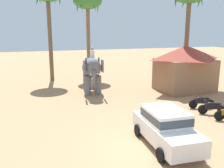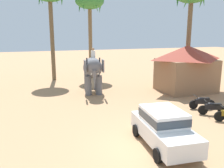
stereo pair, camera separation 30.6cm
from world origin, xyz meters
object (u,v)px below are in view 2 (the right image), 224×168
Objects in this scene: car_sedan_foreground at (163,126)px; motorcycle_far_in_row at (213,108)px; elephant_with_mahout at (93,70)px; palm_tree_left_of_road at (90,4)px; motorcycle_end_of_row at (202,102)px; roadside_hut at (186,67)px.

motorcycle_far_in_row is (5.16, 2.53, -0.46)m from car_sedan_foreground.
palm_tree_left_of_road is at bearing 76.57° from elephant_with_mahout.
elephant_with_mahout reaches higher than car_sedan_foreground.
motorcycle_far_in_row and motorcycle_end_of_row have the same top height.
car_sedan_foreground reaches higher than motorcycle_far_in_row.
motorcycle_end_of_row is (5.38, 3.77, -0.46)m from car_sedan_foreground.
palm_tree_left_of_road reaches higher than car_sedan_foreground.
motorcycle_far_in_row is at bearing -55.00° from elephant_with_mahout.
motorcycle_end_of_row is 0.19× the size of palm_tree_left_of_road.
roadside_hut is at bearing -57.98° from palm_tree_left_of_road.
roadside_hut is (2.25, 5.86, 1.66)m from motorcycle_far_in_row.
elephant_with_mahout is at bearing 164.99° from roadside_hut.
roadside_hut is (2.03, 4.62, 1.66)m from motorcycle_end_of_row.
car_sedan_foreground is 5.76m from motorcycle_far_in_row.
elephant_with_mahout reaches higher than motorcycle_end_of_row.
motorcycle_far_in_row is at bearing -110.98° from roadside_hut.
motorcycle_far_in_row is at bearing -99.88° from motorcycle_end_of_row.
palm_tree_left_of_road is at bearing 103.69° from motorcycle_far_in_row.
elephant_with_mahout is 0.78× the size of roadside_hut.
motorcycle_end_of_row is at bearing -74.35° from palm_tree_left_of_road.
motorcycle_far_in_row is (5.58, -7.96, -1.53)m from elephant_with_mahout.
motorcycle_end_of_row is 16.69m from palm_tree_left_of_road.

